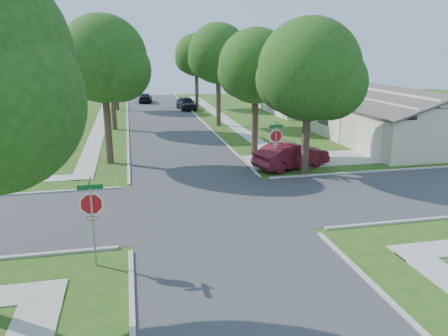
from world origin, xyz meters
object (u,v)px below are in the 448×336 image
tree_w_far (115,61)px  house_ne_near (390,122)px  stop_sign_ne (276,138)px  tree_w_near (104,63)px  car_curb_west (145,98)px  tree_e_far (197,57)px  stop_sign_sw (92,208)px  tree_e_near (257,70)px  house_nw_far (7,101)px  car_driveway (292,155)px  house_ne_far (301,97)px  tree_e_mid (219,56)px  tree_w_mid (111,54)px  tree_ne_corner (310,74)px  car_curb_east (186,103)px

tree_w_far → house_ne_near: size_ratio=0.59×
stop_sign_ne → tree_w_near: 11.07m
car_curb_west → tree_e_far: bearing=135.8°
tree_w_far → house_ne_near: bearing=-48.1°
stop_sign_sw → stop_sign_ne: 13.29m
tree_e_far → tree_w_near: (-9.40, -25.00, 0.14)m
stop_sign_sw → tree_e_near: size_ratio=0.36×
tree_e_far → tree_w_far: 9.42m
stop_sign_ne → house_nw_far: (-20.69, 27.30, -0.51)m
tree_w_near → car_driveway: bearing=-18.2°
stop_sign_ne → tree_e_far: 29.57m
stop_sign_ne → house_ne_far: house_ne_far is taller
tree_e_mid → tree_w_mid: bearing=180.0°
tree_e_mid → car_driveway: tree_e_mid is taller
tree_e_far → car_driveway: size_ratio=1.83×
tree_e_mid → house_nw_far: tree_e_mid is taller
stop_sign_sw → tree_ne_corner: size_ratio=0.34×
stop_sign_sw → tree_w_mid: tree_w_mid is taller
tree_w_mid → house_ne_near: tree_w_mid is taller
tree_e_mid → car_curb_east: size_ratio=2.09×
tree_e_mid → stop_sign_sw: bearing=-110.2°
tree_w_near → tree_e_mid: bearing=51.9°
stop_sign_sw → car_driveway: (10.70, 10.20, -1.24)m
tree_w_far → tree_ne_corner: tree_ne_corner is taller
tree_ne_corner → house_ne_near: size_ratio=0.64×
car_driveway → car_curb_east: 27.17m
car_curb_west → tree_w_near: bearing=87.8°
tree_e_near → tree_e_mid: 12.02m
tree_w_near → tree_w_mid: size_ratio=0.94×
tree_e_near → tree_w_far: (-9.40, 25.00, -0.14)m
tree_e_near → tree_w_far: 26.71m
tree_w_mid → tree_e_near: bearing=-52.0°
stop_sign_sw → tree_e_near: 17.04m
tree_w_mid → tree_w_far: bearing=90.0°
stop_sign_ne → house_ne_near: house_ne_near is taller
tree_w_near → car_driveway: 12.41m
tree_w_near → tree_ne_corner: size_ratio=1.04×
tree_w_mid → tree_w_near: bearing=-90.0°
house_ne_near → car_curb_west: 34.29m
car_driveway → stop_sign_ne: bearing=102.1°
tree_w_mid → car_curb_east: size_ratio=2.17×
tree_w_near → tree_e_near: bearing=-0.0°
tree_e_mid → car_curb_east: tree_e_mid is taller
tree_e_far → tree_w_mid: tree_w_mid is taller
car_driveway → car_curb_east: car_driveway is taller
tree_w_far → car_curb_west: 8.95m
tree_e_near → tree_e_mid: (0.01, 12.00, 0.61)m
stop_sign_sw → car_curb_east: (7.90, 37.23, -1.28)m
tree_ne_corner → tree_w_far: bearing=110.3°
tree_ne_corner → house_ne_far: size_ratio=0.64×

